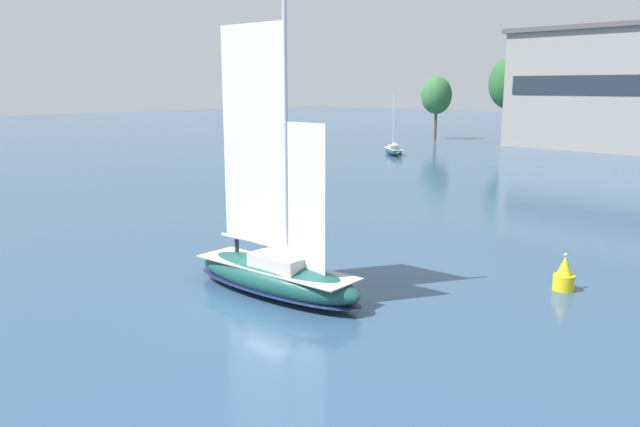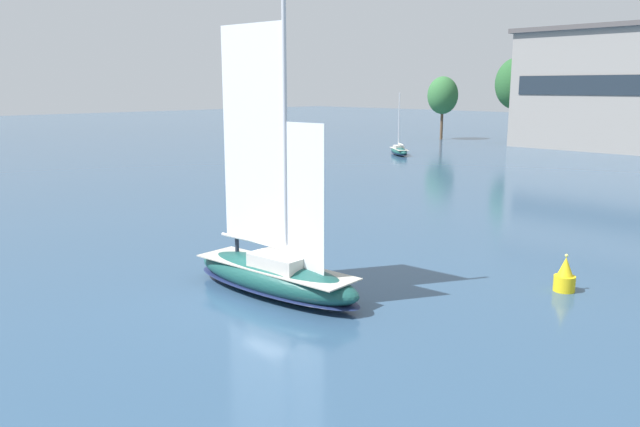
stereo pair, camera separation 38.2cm
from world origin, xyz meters
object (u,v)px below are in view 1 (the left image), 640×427
object	(u,v)px
tree_shore_center	(510,84)
sailboat_main	(275,272)
channel_buoy	(564,276)
sailboat_moored_mid_channel	(394,151)
tree_shore_right	(437,95)

from	to	relation	value
tree_shore_center	sailboat_main	distance (m)	85.04
tree_shore_center	channel_buoy	size ratio (longest dim) A/B	7.79
tree_shore_center	sailboat_moored_mid_channel	world-z (taller)	tree_shore_center
tree_shore_right	sailboat_main	size ratio (longest dim) A/B	0.84
tree_shore_center	tree_shore_right	bearing A→B (deg)	-178.11
sailboat_moored_mid_channel	channel_buoy	distance (m)	60.20
sailboat_moored_mid_channel	channel_buoy	bearing A→B (deg)	-44.35
tree_shore_right	sailboat_moored_mid_channel	world-z (taller)	tree_shore_right
sailboat_main	tree_shore_center	bearing A→B (deg)	111.11
tree_shore_right	sailboat_main	bearing A→B (deg)	-60.40
channel_buoy	sailboat_main	bearing A→B (deg)	-133.15
channel_buoy	tree_shore_center	bearing A→B (deg)	120.08
sailboat_main	sailboat_moored_mid_channel	xyz separation A→B (m)	(-33.64, 52.13, -0.48)
sailboat_main	sailboat_moored_mid_channel	size ratio (longest dim) A/B	1.55
sailboat_main	channel_buoy	bearing A→B (deg)	46.85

